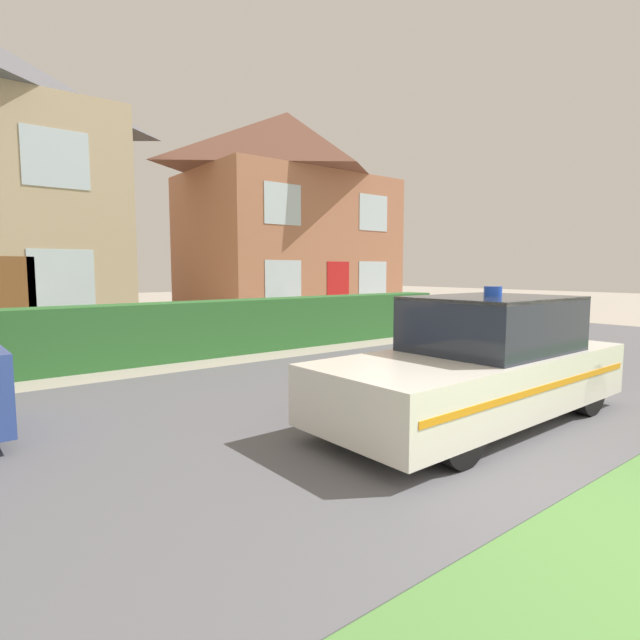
{
  "coord_description": "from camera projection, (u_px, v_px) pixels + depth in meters",
  "views": [
    {
      "loc": [
        -3.7,
        -0.58,
        1.79
      ],
      "look_at": [
        0.92,
        5.28,
        1.05
      ],
      "focal_mm": 28.0,
      "sensor_mm": 36.0,
      "label": 1
    }
  ],
  "objects": [
    {
      "name": "road_strip",
      "position": [
        303.0,
        410.0,
        6.4
      ],
      "size": [
        28.0,
        6.57,
        0.01
      ],
      "primitive_type": "cube",
      "color": "#5B5B60",
      "rests_on": "ground"
    },
    {
      "name": "house_right",
      "position": [
        288.0,
        214.0,
        19.09
      ],
      "size": [
        7.64,
        5.5,
        7.71
      ],
      "color": "#A86B4C",
      "rests_on": "ground"
    },
    {
      "name": "police_car",
      "position": [
        480.0,
        364.0,
        5.91
      ],
      "size": [
        4.28,
        1.71,
        1.59
      ],
      "rotation": [
        0.0,
        0.0,
        3.16
      ],
      "color": "black",
      "rests_on": "road_strip"
    },
    {
      "name": "garden_hedge",
      "position": [
        226.0,
        327.0,
        10.73
      ],
      "size": [
        12.51,
        0.78,
        1.15
      ],
      "primitive_type": "cube",
      "color": "#2D662D",
      "rests_on": "ground"
    }
  ]
}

